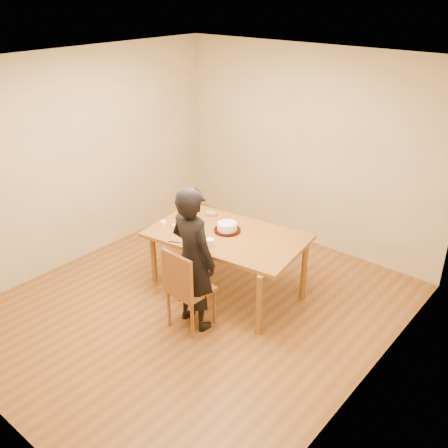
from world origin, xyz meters
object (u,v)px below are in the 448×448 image
Objects in this scene: dining_chair at (191,289)px; cake_plate at (227,230)px; cake at (227,226)px; person at (193,259)px; dining_table at (227,236)px.

cake_plate is at bearing 105.80° from dining_chair.
cake_plate is 0.05m from cake.
person is at bearing -76.29° from cake_plate.
person is (0.19, -0.79, 0.03)m from cake_plate.
dining_chair is at bearing 94.76° from person.
dining_table is at bearing -73.63° from person.
dining_chair is 1.75× the size of cake.
dining_chair is at bearing -77.00° from cake.
cake_plate reaches higher than dining_table.
person reaches higher than cake.
person reaches higher than dining_chair.
cake is at bearing 105.80° from dining_chair.
dining_table is 0.75m from person.
cake is 0.81m from person.
dining_table reaches higher than dining_chair.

